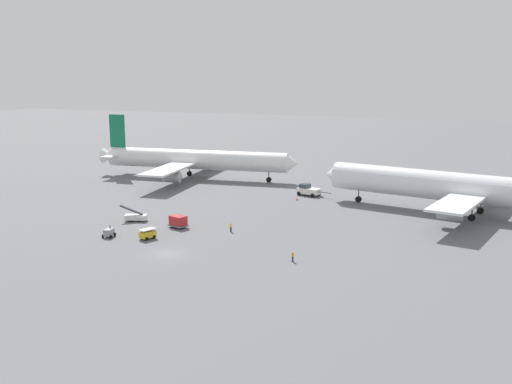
# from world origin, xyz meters

# --- Properties ---
(ground_plane) EXTENTS (600.00, 600.00, 0.00)m
(ground_plane) POSITION_xyz_m (0.00, 0.00, 0.00)
(ground_plane) COLOR slate
(airliner_at_gate_left) EXTENTS (54.31, 45.97, 16.35)m
(airliner_at_gate_left) POSITION_xyz_m (-26.56, 59.74, 4.99)
(airliner_at_gate_left) COLOR white
(airliner_at_gate_left) RESTS_ON ground
(airliner_being_pushed) EXTENTS (56.80, 39.00, 15.61)m
(airliner_being_pushed) POSITION_xyz_m (40.02, 42.55, 5.34)
(airliner_being_pushed) COLOR white
(airliner_being_pushed) RESTS_ON ground
(pushback_tug) EXTENTS (8.35, 4.18, 2.88)m
(pushback_tug) POSITION_xyz_m (7.45, 49.86, 1.22)
(pushback_tug) COLOR white
(pushback_tug) RESTS_ON ground
(gse_baggage_cart_near_cluster) EXTENTS (2.47, 3.12, 1.71)m
(gse_baggage_cart_near_cluster) POSITION_xyz_m (-7.22, 5.97, 0.86)
(gse_baggage_cart_near_cluster) COLOR gold
(gse_baggage_cart_near_cluster) RESTS_ON ground
(gse_belt_loader_portside) EXTENTS (5.06, 2.98, 3.02)m
(gse_belt_loader_portside) POSITION_xyz_m (-15.74, 15.41, 0.83)
(gse_belt_loader_portside) COLOR silver
(gse_belt_loader_portside) RESTS_ON ground
(gse_gpu_cart_small) EXTENTS (1.92, 2.33, 1.90)m
(gse_gpu_cart_small) POSITION_xyz_m (-13.88, 4.52, 0.79)
(gse_gpu_cart_small) COLOR gray
(gse_gpu_cart_small) RESTS_ON ground
(gse_container_dolly_flat) EXTENTS (3.73, 3.09, 2.15)m
(gse_container_dolly_flat) POSITION_xyz_m (-6.09, 14.24, 1.17)
(gse_container_dolly_flat) COLOR slate
(gse_container_dolly_flat) RESTS_ON ground
(ground_crew_wing_walker_right) EXTENTS (0.36, 0.36, 1.55)m
(ground_crew_wing_walker_right) POSITION_xyz_m (18.84, 3.55, 0.80)
(ground_crew_wing_walker_right) COLOR #2D3351
(ground_crew_wing_walker_right) RESTS_ON ground
(ground_crew_marshaller_foreground) EXTENTS (0.36, 0.50, 1.66)m
(ground_crew_marshaller_foreground) POSITION_xyz_m (3.79, 15.10, 0.87)
(ground_crew_marshaller_foreground) COLOR black
(ground_crew_marshaller_foreground) RESTS_ON ground
(traffic_cone_nose_left) EXTENTS (0.44, 0.44, 0.60)m
(traffic_cone_nose_left) POSITION_xyz_m (6.58, 44.11, 0.28)
(traffic_cone_nose_left) COLOR orange
(traffic_cone_nose_left) RESTS_ON ground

